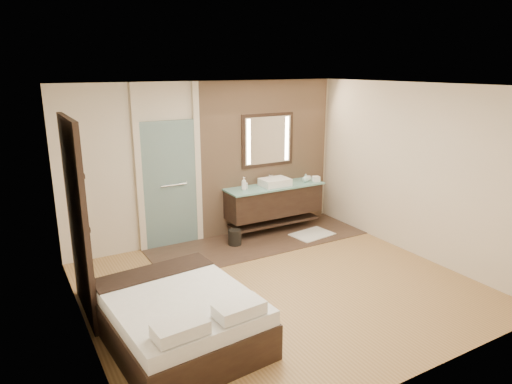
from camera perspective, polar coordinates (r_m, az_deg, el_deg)
floor at (r=6.42m, az=3.01°, el=-11.70°), size 5.00×5.00×0.00m
tile_strip at (r=7.95m, az=0.39°, el=-6.12°), size 3.80×1.30×0.01m
stone_wall at (r=8.32m, az=1.27°, el=4.51°), size 2.60×0.08×2.70m
vanity at (r=8.27m, az=2.28°, el=-1.07°), size 1.85×0.55×0.88m
mirror_unit at (r=8.23m, az=1.48°, el=6.50°), size 1.06×0.04×0.96m
frosted_door at (r=7.59m, az=-10.76°, el=1.58°), size 1.10×0.12×2.70m
shoji_partition at (r=5.70m, az=-21.37°, el=-3.22°), size 0.06×1.20×2.40m
bed at (r=5.21m, az=-9.50°, el=-15.24°), size 1.59×1.92×0.69m
bath_mat at (r=8.27m, az=7.03°, el=-5.28°), size 0.78×0.59×0.02m
waste_bin at (r=7.74m, az=-2.67°, el=-5.71°), size 0.24×0.24×0.27m
tissue_box at (r=8.52m, az=7.51°, el=1.64°), size 0.15×0.15×0.10m
soap_bottle_a at (r=7.86m, az=-1.53°, el=1.07°), size 0.11×0.11×0.22m
soap_bottle_b at (r=7.93m, az=-1.31°, el=0.93°), size 0.09×0.09×0.15m
soap_bottle_c at (r=8.45m, az=6.21°, el=1.75°), size 0.14×0.14×0.15m
cup at (r=8.57m, az=6.50°, el=1.72°), size 0.14×0.14×0.09m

